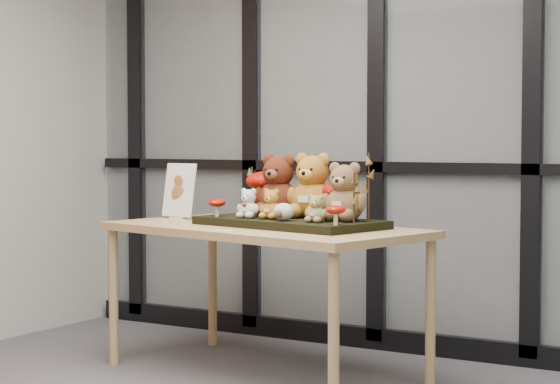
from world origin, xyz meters
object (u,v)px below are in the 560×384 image
Objects in this scene: bear_tan_back at (345,189)px; bear_small_yellow at (271,202)px; mushroom_back_left at (267,190)px; mushroom_front_left at (217,207)px; bear_beige_small at (316,207)px; plush_cream_hedgehog at (284,211)px; display_table at (264,239)px; mushroom_back_right at (341,199)px; bear_brown_medium at (279,182)px; sign_holder at (179,193)px; bear_pooh_yellow at (313,182)px; diorama_tray at (290,223)px; mushroom_front_right at (336,214)px; bear_white_bow at (249,202)px.

bear_tan_back reaches higher than bear_small_yellow.
mushroom_front_left is (-0.14, -0.27, -0.08)m from mushroom_back_left.
bear_beige_small reaches higher than plush_cream_hedgehog.
display_table is 8.67× the size of mushroom_back_right.
bear_brown_medium reaches higher than sign_holder.
bear_pooh_yellow is 2.42× the size of bear_beige_small.
bear_tan_back is at bearing 17.26° from display_table.
mushroom_back_left reaches higher than mushroom_front_left.
bear_tan_back is 1.10m from sign_holder.
mushroom_back_right is at bearing 142.70° from bear_tan_back.
sign_holder reaches higher than diorama_tray.
plush_cream_hedgehog is at bearing -132.23° from mushroom_back_right.
mushroom_back_right is at bearing 38.23° from bear_small_yellow.
display_table is 0.58m from mushroom_front_right.
display_table is 0.32m from bear_brown_medium.
bear_beige_small reaches higher than display_table.
bear_brown_medium is at bearing 173.70° from mushroom_back_right.
mushroom_front_left is at bearing -117.82° from mushroom_back_left.
bear_pooh_yellow is 3.75× the size of plush_cream_hedgehog.
bear_small_yellow is (0.07, -0.05, 0.19)m from display_table.
sign_holder reaches higher than mushroom_back_right.
bear_brown_medium is at bearing 102.69° from display_table.
mushroom_back_right is (0.25, 0.07, 0.12)m from diorama_tray.
bear_white_bow is at bearing -141.82° from diorama_tray.
mushroom_back_left reaches higher than plush_cream_hedgehog.
bear_pooh_yellow is at bearing 134.88° from bear_beige_small.
bear_small_yellow is (-0.37, -0.08, -0.07)m from bear_tan_back.
bear_pooh_yellow is 1.15× the size of bear_tan_back.
bear_white_bow is 0.47m from mushroom_back_right.
bear_white_bow is (-0.05, -0.06, 0.19)m from display_table.
mushroom_back_right is (0.38, -0.04, -0.07)m from bear_brown_medium.
bear_white_bow is 0.42m from bear_beige_small.
bear_small_yellow reaches higher than diorama_tray.
display_table is at bearing 158.50° from mushroom_front_right.
bear_pooh_yellow is 0.28m from plush_cream_hedgehog.
sign_holder is (-1.04, 0.06, -0.00)m from mushroom_back_right.
bear_brown_medium is (-0.21, 0.02, -0.00)m from bear_pooh_yellow.
plush_cream_hedgehog is (0.19, -0.26, -0.13)m from bear_brown_medium.
bear_tan_back is (0.44, -0.11, -0.02)m from bear_brown_medium.
diorama_tray is 2.67× the size of bear_brown_medium.
sign_holder is (-0.65, 0.16, 0.21)m from display_table.
mushroom_front_right is (0.14, -0.31, -0.05)m from mushroom_back_right.
plush_cream_hedgehog is at bearing -58.12° from diorama_tray.
bear_small_yellow is 1.62× the size of mushroom_front_right.
bear_small_yellow is at bearing 17.24° from bear_white_bow.
bear_pooh_yellow reaches higher than display_table.
display_table is at bearing 58.84° from bear_white_bow.
bear_beige_small is (0.37, -0.26, -0.10)m from bear_brown_medium.
mushroom_back_right is 1.04m from sign_holder.
mushroom_front_left is at bearing -20.86° from sign_holder.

